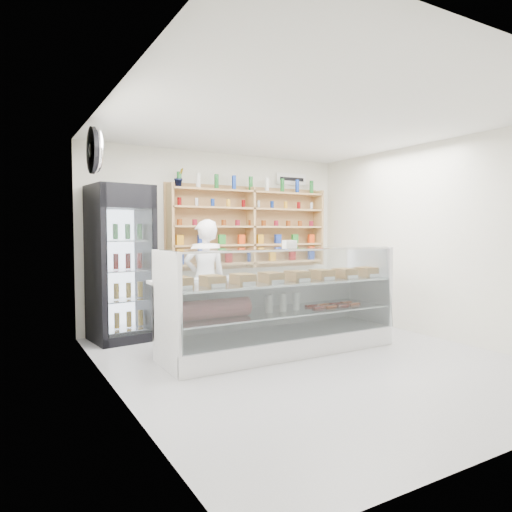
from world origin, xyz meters
TOP-DOWN VIEW (x-y plane):
  - room at (0.00, 0.00)m, footprint 5.00×5.00m
  - display_counter at (-0.11, 0.50)m, footprint 3.03×0.90m
  - shop_worker at (-0.62, 1.68)m, footprint 0.64×0.43m
  - drinks_cooler at (-1.70, 2.13)m, footprint 0.86×0.84m
  - wall_shelving at (0.50, 2.34)m, footprint 2.84×0.28m
  - potted_plant at (-0.75, 2.34)m, footprint 0.20×0.18m
  - security_mirror at (-2.17, 1.20)m, footprint 0.15×0.50m
  - wall_sign at (1.40, 2.47)m, footprint 0.62×0.03m

SIDE VIEW (x-z plane):
  - display_counter at x=-0.11m, z-range -0.30..1.02m
  - shop_worker at x=-0.62m, z-range 0.00..1.69m
  - drinks_cooler at x=-1.70m, z-range 0.00..2.16m
  - room at x=0.00m, z-range -1.10..3.90m
  - wall_shelving at x=0.50m, z-range 0.93..2.26m
  - potted_plant at x=-0.75m, z-range 2.20..2.49m
  - security_mirror at x=-2.17m, z-range 2.20..2.70m
  - wall_sign at x=1.40m, z-range 2.35..2.55m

